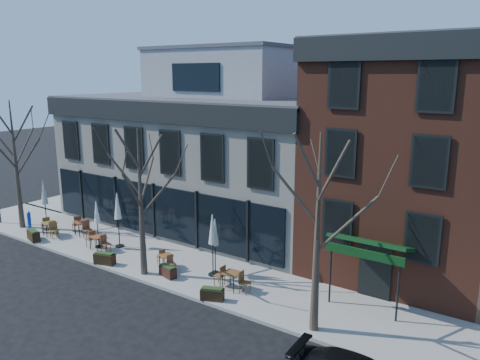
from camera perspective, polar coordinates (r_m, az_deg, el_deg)
The scene contains 23 objects.
ground at distance 28.15m, azimuth -10.17°, elevation -7.33°, with size 120.00×120.00×0.00m, color black.
sidewalk_front at distance 24.58m, azimuth -8.21°, elevation -10.11°, with size 33.50×4.70×0.15m, color gray.
sidewalk_side at distance 39.99m, azimuth -15.75°, elevation -1.46°, with size 4.50×12.00×0.15m, color gray.
corner_building at distance 30.61m, azimuth -3.78°, elevation 3.62°, with size 18.39×10.39×11.10m.
red_brick_building at distance 24.69m, azimuth 20.45°, elevation 2.78°, with size 8.20×11.78×11.18m.
tree_corner at distance 31.77m, azimuth -25.66°, elevation 1.85°, with size 3.93×3.98×7.92m.
tree_mid at distance 22.35m, azimuth -11.99°, elevation -2.51°, with size 3.50×3.55×7.04m.
tree_right at distance 17.18m, azimuth 9.43°, elevation -6.28°, with size 3.72×3.77×7.48m.
call_box at distance 31.38m, azimuth -24.31°, elevation -4.53°, with size 0.27×0.26×1.33m.
cafe_set_0 at distance 30.24m, azimuth -22.19°, elevation -5.35°, with size 1.95×0.92×1.00m.
cafe_set_1 at distance 29.60m, azimuth -18.71°, elevation -5.40°, with size 2.04×0.95×1.05m.
cafe_set_2 at distance 26.99m, azimuth -16.93°, elevation -7.13°, with size 1.85×0.77×0.96m.
cafe_set_4 at distance 23.86m, azimuth -9.00°, elevation -9.57°, with size 1.58×0.90×0.82m.
cafe_set_5 at distance 21.35m, azimuth -1.00°, elevation -11.94°, with size 1.85×0.75×0.98m.
umbrella_0 at distance 31.02m, azimuth -22.77°, elevation -1.70°, with size 0.50×0.50×3.12m.
umbrella_1 at distance 26.98m, azimuth -17.07°, elevation -4.08°, with size 0.42×0.42×2.65m.
umbrella_2 at distance 26.63m, azimuth -14.70°, elevation -3.44°, with size 0.49×0.49×3.09m.
umbrella_3 at distance 22.17m, azimuth -3.37°, elevation -6.43°, with size 0.49×0.49×3.04m.
umbrella_4 at distance 22.42m, azimuth -3.07°, elevation -6.75°, with size 0.44×0.44×2.75m.
planter_0 at distance 29.83m, azimuth -23.88°, elevation -6.16°, with size 1.19×0.73×0.62m.
planter_1 at distance 25.02m, azimuth -16.18°, elevation -9.16°, with size 1.16×0.70×0.61m.
planter_2 at distance 22.94m, azimuth -8.80°, elevation -10.91°, with size 1.05×0.63×0.55m.
planter_3 at distance 20.56m, azimuth -3.40°, elevation -13.69°, with size 1.07×0.74×0.56m.
Camera 1 is at (18.72, -18.71, 9.58)m, focal length 35.00 mm.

